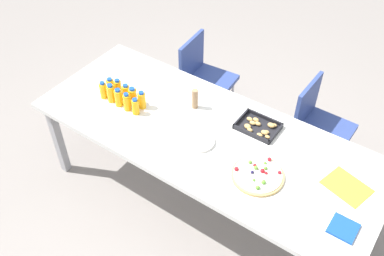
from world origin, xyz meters
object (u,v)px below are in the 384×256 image
(chair_far_right, at_px, (317,122))
(juice_bottle_8, at_px, (133,96))
(cardboard_tube, at_px, (195,99))
(napkin_stack, at_px, (343,228))
(juice_bottle_4, at_px, (135,107))
(fruit_pizza, at_px, (258,175))
(chair_far_left, at_px, (203,75))
(juice_bottle_2, at_px, (118,98))
(snack_tray, at_px, (258,127))
(juice_bottle_5, at_px, (110,86))
(juice_bottle_9, at_px, (142,100))
(juice_bottle_6, at_px, (118,88))
(plate_stack, at_px, (200,141))
(party_table, at_px, (206,138))
(juice_bottle_1, at_px, (111,93))
(juice_bottle_3, at_px, (127,102))
(juice_bottle_7, at_px, (126,93))
(juice_bottle_0, at_px, (103,90))

(chair_far_right, height_order, juice_bottle_8, juice_bottle_8)
(cardboard_tube, bearing_deg, napkin_stack, -16.64)
(juice_bottle_4, relative_size, fruit_pizza, 0.40)
(chair_far_left, bearing_deg, juice_bottle_8, -7.42)
(juice_bottle_2, height_order, snack_tray, juice_bottle_2)
(juice_bottle_5, bearing_deg, cardboard_tube, 20.05)
(chair_far_right, bearing_deg, juice_bottle_9, -49.71)
(juice_bottle_5, xyz_separation_m, juice_bottle_9, (0.30, 0.01, 0.00))
(fruit_pizza, bearing_deg, chair_far_right, 87.45)
(juice_bottle_6, bearing_deg, fruit_pizza, -4.62)
(chair_far_left, relative_size, snack_tray, 2.92)
(juice_bottle_6, distance_m, napkin_stack, 1.81)
(juice_bottle_4, bearing_deg, juice_bottle_6, 161.25)
(juice_bottle_5, distance_m, napkin_stack, 1.88)
(chair_far_left, height_order, juice_bottle_2, juice_bottle_2)
(plate_stack, bearing_deg, cardboard_tube, 129.77)
(napkin_stack, bearing_deg, party_table, 169.09)
(party_table, relative_size, juice_bottle_1, 16.34)
(juice_bottle_3, bearing_deg, fruit_pizza, -0.92)
(juice_bottle_9, bearing_deg, juice_bottle_6, 179.28)
(juice_bottle_4, xyz_separation_m, napkin_stack, (1.57, -0.08, -0.05))
(juice_bottle_4, relative_size, cardboard_tube, 0.84)
(juice_bottle_7, bearing_deg, chair_far_right, 35.34)
(fruit_pizza, bearing_deg, chair_far_left, 137.61)
(juice_bottle_8, bearing_deg, party_table, 4.55)
(juice_bottle_6, bearing_deg, chair_far_right, 33.67)
(chair_far_left, xyz_separation_m, juice_bottle_8, (-0.04, -0.86, 0.31))
(snack_tray, bearing_deg, chair_far_left, 145.79)
(juice_bottle_0, bearing_deg, juice_bottle_2, -0.50)
(juice_bottle_6, bearing_deg, juice_bottle_7, 0.62)
(juice_bottle_2, relative_size, juice_bottle_7, 1.08)
(cardboard_tube, bearing_deg, chair_far_left, 118.90)
(juice_bottle_0, bearing_deg, chair_far_right, 34.50)
(juice_bottle_2, bearing_deg, napkin_stack, -2.75)
(party_table, distance_m, juice_bottle_9, 0.54)
(juice_bottle_3, height_order, snack_tray, juice_bottle_3)
(juice_bottle_2, relative_size, snack_tray, 0.51)
(juice_bottle_1, bearing_deg, juice_bottle_9, 17.79)
(juice_bottle_6, xyz_separation_m, juice_bottle_9, (0.23, -0.00, -0.00))
(party_table, height_order, juice_bottle_4, juice_bottle_4)
(snack_tray, bearing_deg, juice_bottle_8, -161.67)
(juice_bottle_0, distance_m, cardboard_tube, 0.68)
(snack_tray, relative_size, plate_stack, 1.40)
(juice_bottle_2, height_order, juice_bottle_4, juice_bottle_2)
(napkin_stack, bearing_deg, juice_bottle_4, 176.98)
(fruit_pizza, bearing_deg, juice_bottle_0, 179.07)
(cardboard_tube, bearing_deg, fruit_pizza, -24.51)
(juice_bottle_4, bearing_deg, juice_bottle_9, 93.84)
(juice_bottle_6, bearing_deg, cardboard_tube, 21.56)
(juice_bottle_1, distance_m, juice_bottle_6, 0.08)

